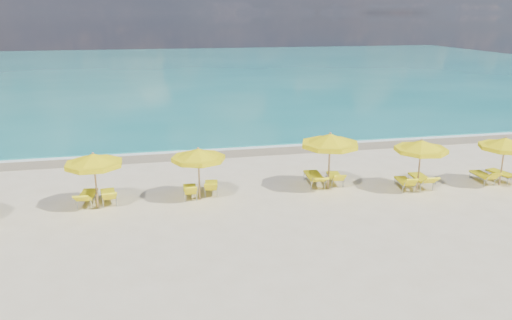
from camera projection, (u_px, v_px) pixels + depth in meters
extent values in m
plane|color=beige|center=(264.00, 199.00, 20.13)|extent=(120.00, 120.00, 0.00)
cube|color=#16807E|center=(181.00, 70.00, 65.12)|extent=(120.00, 80.00, 0.30)
cube|color=tan|center=(233.00, 151.00, 27.07)|extent=(120.00, 2.60, 0.01)
cube|color=white|center=(231.00, 147.00, 27.82)|extent=(120.00, 1.20, 0.03)
cube|color=white|center=(125.00, 120.00, 34.85)|extent=(14.00, 0.36, 0.05)
cube|color=white|center=(290.00, 97.00, 44.25)|extent=(18.00, 0.30, 0.05)
cylinder|color=tan|center=(96.00, 181.00, 18.94)|extent=(0.07, 0.07, 2.12)
cone|color=#FFEA0D|center=(93.00, 159.00, 18.69)|extent=(2.83, 2.83, 0.42)
cylinder|color=#FFEA0D|center=(94.00, 164.00, 18.75)|extent=(2.85, 2.85, 0.17)
sphere|color=tan|center=(93.00, 153.00, 18.63)|extent=(0.09, 0.09, 0.09)
cylinder|color=tan|center=(199.00, 175.00, 19.79)|extent=(0.06, 0.06, 2.08)
cone|color=#FFEA0D|center=(198.00, 154.00, 19.54)|extent=(2.19, 2.19, 0.42)
cylinder|color=#FFEA0D|center=(198.00, 158.00, 19.60)|extent=(2.21, 2.21, 0.17)
sphere|color=tan|center=(198.00, 148.00, 19.48)|extent=(0.09, 0.09, 0.09)
cylinder|color=tan|center=(329.00, 162.00, 20.95)|extent=(0.07, 0.07, 2.37)
cone|color=#FFEA0D|center=(330.00, 139.00, 20.67)|extent=(2.52, 2.52, 0.47)
cylinder|color=#FFEA0D|center=(330.00, 145.00, 20.73)|extent=(2.54, 2.54, 0.19)
sphere|color=tan|center=(330.00, 133.00, 20.60)|extent=(0.11, 0.11, 0.11)
cylinder|color=tan|center=(419.00, 166.00, 20.86)|extent=(0.07, 0.07, 2.13)
cone|color=#FFEA0D|center=(421.00, 145.00, 20.61)|extent=(2.65, 2.65, 0.43)
cylinder|color=#FFEA0D|center=(421.00, 150.00, 20.66)|extent=(2.67, 2.67, 0.17)
sphere|color=tan|center=(422.00, 140.00, 20.54)|extent=(0.09, 0.09, 0.09)
cylinder|color=tan|center=(502.00, 162.00, 21.43)|extent=(0.07, 0.07, 2.09)
cone|color=#FFEA0D|center=(505.00, 142.00, 21.18)|extent=(2.20, 2.20, 0.42)
cylinder|color=#FFEA0D|center=(505.00, 147.00, 21.23)|extent=(2.22, 2.22, 0.17)
sphere|color=tan|center=(506.00, 138.00, 21.12)|extent=(0.09, 0.09, 0.09)
cube|color=#FFEF0F|center=(88.00, 195.00, 19.55)|extent=(0.70, 1.32, 0.08)
cube|color=#FFEF0F|center=(82.00, 198.00, 18.66)|extent=(0.62, 0.60, 0.40)
cube|color=#FFEF0F|center=(108.00, 194.00, 19.71)|extent=(0.69, 1.25, 0.07)
cube|color=#FFEF0F|center=(110.00, 196.00, 18.93)|extent=(0.59, 0.55, 0.41)
cube|color=#FFEF0F|center=(190.00, 189.00, 20.28)|extent=(0.56, 1.16, 0.07)
cube|color=#FFEF0F|center=(191.00, 191.00, 19.51)|extent=(0.53, 0.44, 0.43)
cube|color=#FFEF0F|center=(211.00, 185.00, 20.73)|extent=(0.68, 1.23, 0.07)
cube|color=#FFEF0F|center=(211.00, 187.00, 19.92)|extent=(0.58, 0.52, 0.42)
cube|color=#FFEF0F|center=(314.00, 176.00, 21.70)|extent=(0.73, 1.45, 0.09)
cube|color=#FFEF0F|center=(320.00, 180.00, 20.71)|extent=(0.67, 0.68, 0.36)
cube|color=#FFEF0F|center=(335.00, 176.00, 21.87)|extent=(0.69, 1.24, 0.07)
cube|color=#FFEF0F|center=(339.00, 178.00, 21.06)|extent=(0.59, 0.55, 0.40)
cube|color=#FFEF0F|center=(404.00, 181.00, 21.25)|extent=(0.68, 1.21, 0.07)
cube|color=#FFEF0F|center=(411.00, 182.00, 20.47)|extent=(0.57, 0.50, 0.43)
cube|color=#FFEF0F|center=(420.00, 178.00, 21.53)|extent=(0.70, 1.36, 0.08)
cube|color=#FFEF0F|center=(430.00, 180.00, 20.62)|extent=(0.63, 0.60, 0.41)
cube|color=#FFEF0F|center=(482.00, 175.00, 22.05)|extent=(0.58, 1.21, 0.07)
cube|color=#FFEF0F|center=(494.00, 176.00, 21.24)|extent=(0.55, 0.50, 0.41)
cube|color=#FFEF0F|center=(501.00, 173.00, 22.25)|extent=(0.78, 1.30, 0.07)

